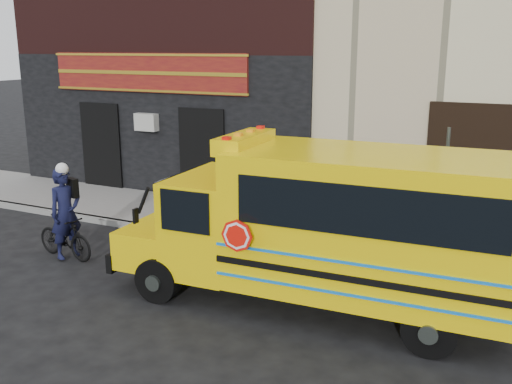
{
  "coord_description": "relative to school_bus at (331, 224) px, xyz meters",
  "views": [
    {
      "loc": [
        5.03,
        -8.18,
        4.35
      ],
      "look_at": [
        0.18,
        1.85,
        1.52
      ],
      "focal_mm": 40.0,
      "sensor_mm": 36.0,
      "label": 1
    }
  ],
  "objects": [
    {
      "name": "ground",
      "position": [
        -2.23,
        -0.51,
        -1.51
      ],
      "size": [
        120.0,
        120.0,
        0.0
      ],
      "primitive_type": "plane",
      "color": "black",
      "rests_on": "ground"
    },
    {
      "name": "sign_pole",
      "position": [
        1.46,
        2.25,
        0.11
      ],
      "size": [
        0.11,
        0.25,
        2.92
      ],
      "color": "#3D443F",
      "rests_on": "ground"
    },
    {
      "name": "curb",
      "position": [
        -2.23,
        2.09,
        -1.43
      ],
      "size": [
        40.0,
        0.2,
        0.15
      ],
      "primitive_type": "cube",
      "color": "gray",
      "rests_on": "ground"
    },
    {
      "name": "bicycle",
      "position": [
        -5.81,
        -0.16,
        -1.04
      ],
      "size": [
        1.61,
        0.61,
        0.94
      ],
      "primitive_type": "imported",
      "rotation": [
        0.0,
        0.0,
        1.46
      ],
      "color": "black",
      "rests_on": "ground"
    },
    {
      "name": "school_bus",
      "position": [
        0.0,
        0.0,
        0.0
      ],
      "size": [
        6.99,
        2.6,
        2.92
      ],
      "color": "black",
      "rests_on": "ground"
    },
    {
      "name": "sidewalk",
      "position": [
        -2.23,
        3.59,
        -1.43
      ],
      "size": [
        40.0,
        3.0,
        0.15
      ],
      "primitive_type": "cube",
      "color": "slate",
      "rests_on": "ground"
    },
    {
      "name": "cyclist",
      "position": [
        -5.71,
        -0.17,
        -0.55
      ],
      "size": [
        0.63,
        0.8,
        1.91
      ],
      "primitive_type": "imported",
      "rotation": [
        0.0,
        0.0,
        1.29
      ],
      "color": "black",
      "rests_on": "ground"
    }
  ]
}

